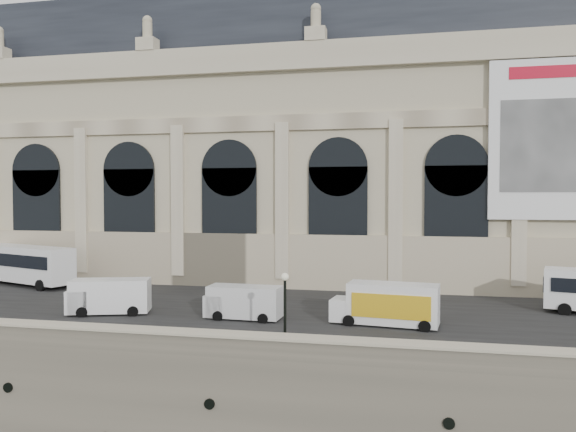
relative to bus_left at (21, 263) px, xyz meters
name	(u,v)px	position (x,y,z in m)	size (l,w,h in m)	color
quay	(299,296)	(23.70, 16.00, -5.09)	(160.00, 70.00, 6.00)	gray
street	(248,305)	(23.70, -5.00, -2.06)	(160.00, 24.00, 0.06)	#2D2D2D
parapet	(178,341)	(23.70, -18.40, -1.47)	(160.00, 1.40, 1.21)	gray
museum	(238,147)	(17.73, 11.86, 11.64)	(69.00, 18.70, 29.10)	#BFB493
bus_left	(21,263)	(0.00, 0.00, 0.00)	(12.77, 6.61, 3.72)	white
van_b	(240,302)	(24.58, -9.84, -0.91)	(5.23, 2.31, 2.29)	silver
van_c	(106,297)	(14.75, -10.31, -0.81)	(5.99, 3.68, 2.50)	white
box_truck	(387,304)	(34.44, -9.71, -0.69)	(7.09, 3.13, 2.77)	white
lamp_right	(285,311)	(29.12, -16.33, -0.01)	(0.43, 0.43, 4.19)	black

